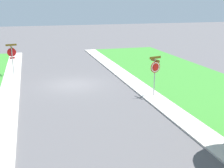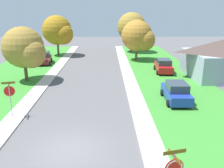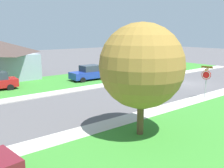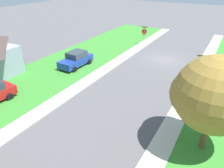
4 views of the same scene
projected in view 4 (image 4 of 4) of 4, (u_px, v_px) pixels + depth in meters
ground_plane at (164, 59)px, 27.26m from camera, size 120.00×120.00×0.00m
sidewalk_east at (74, 90)px, 20.04m from camera, size 1.40×56.00×0.10m
lawn_east at (38, 79)px, 22.13m from camera, size 8.00×56.00×0.08m
sidewalk_west at (175, 120)px, 15.88m from camera, size 1.40×56.00×0.10m
stop_sign_near_corner at (144, 33)px, 31.85m from camera, size 0.90×0.90×2.77m
stop_sign_far_corner at (201, 64)px, 20.82m from camera, size 0.90×0.90×2.77m
car_blue_behind_trees at (76, 59)px, 24.77m from camera, size 2.14×4.35×1.76m
tree_across_left at (209, 95)px, 12.04m from camera, size 4.75×4.42×5.99m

